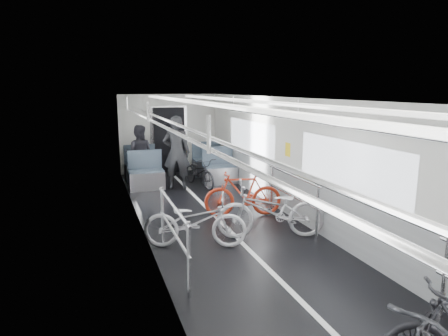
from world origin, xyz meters
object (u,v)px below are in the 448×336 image
at_px(bike_left_far, 195,221).
at_px(bike_aisle, 199,172).
at_px(bike_right_far, 243,193).
at_px(bike_right_mid, 271,210).
at_px(person_seated, 139,154).
at_px(person_standing, 177,153).

height_order(bike_left_far, bike_aisle, bike_left_far).
distance_m(bike_left_far, bike_right_far, 1.83).
bearing_deg(bike_left_far, bike_right_mid, -72.24).
height_order(bike_left_far, person_seated, person_seated).
distance_m(bike_left_far, person_seated, 5.02).
height_order(bike_right_mid, bike_right_far, bike_right_mid).
xyz_separation_m(bike_right_mid, bike_aisle, (-0.20, 3.97, -0.10)).
xyz_separation_m(bike_left_far, bike_right_far, (1.34, 1.25, 0.03)).
bearing_deg(person_seated, bike_left_far, 110.31).
xyz_separation_m(bike_aisle, person_standing, (-0.60, 0.00, 0.55)).
relative_size(bike_aisle, person_seated, 0.95).
height_order(bike_right_far, bike_aisle, bike_right_far).
bearing_deg(bike_right_far, bike_right_mid, 11.67).
height_order(bike_right_far, person_standing, person_standing).
height_order(bike_aisle, person_standing, person_standing).
relative_size(bike_left_far, bike_aisle, 1.11).
distance_m(bike_right_far, person_standing, 2.83).
height_order(bike_left_far, bike_right_far, bike_right_far).
xyz_separation_m(bike_left_far, bike_right_mid, (1.35, -0.04, 0.06)).
xyz_separation_m(bike_right_far, person_seated, (-1.61, 3.75, 0.32)).
bearing_deg(person_seated, bike_aisle, 160.24).
bearing_deg(bike_left_far, person_standing, 11.30).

